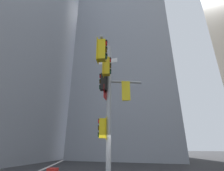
{
  "coord_description": "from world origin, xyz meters",
  "views": [
    {
      "loc": [
        2.5,
        -8.18,
        2.02
      ],
      "look_at": [
        0.1,
        0.31,
        5.36
      ],
      "focal_mm": 25.34,
      "sensor_mm": 36.0,
      "label": 1
    }
  ],
  "objects": [
    {
      "name": "building_tower_left",
      "position": [
        -19.3,
        7.64,
        19.5
      ],
      "size": [
        15.23,
        15.23,
        39.0
      ],
      "primitive_type": "cube",
      "color": "#9399A3",
      "rests_on": "ground"
    },
    {
      "name": "building_mid_block",
      "position": [
        -2.49,
        21.11,
        16.55
      ],
      "size": [
        16.09,
        16.09,
        33.1
      ],
      "primitive_type": "cube",
      "color": "#9399A3",
      "rests_on": "ground"
    },
    {
      "name": "signal_pole_assembly",
      "position": [
        0.12,
        -0.39,
        4.58
      ],
      "size": [
        2.41,
        3.5,
        7.88
      ],
      "color": "#9EA0A3",
      "rests_on": "ground"
    }
  ]
}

